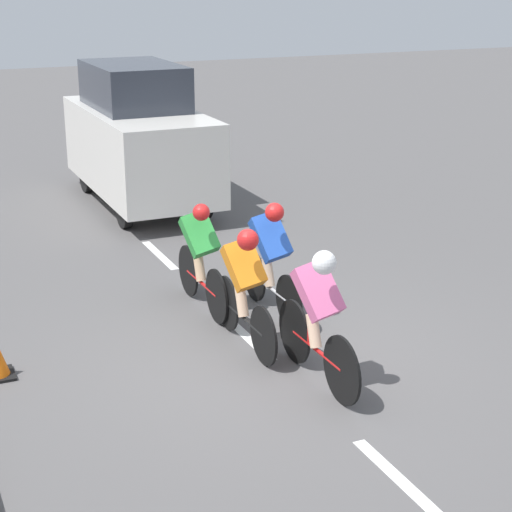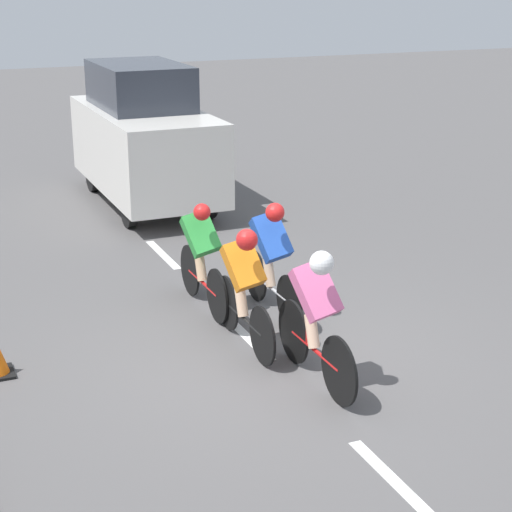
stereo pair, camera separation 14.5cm
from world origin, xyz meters
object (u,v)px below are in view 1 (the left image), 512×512
object	(u,v)px
cyclist_orange	(244,283)
cyclist_green	(201,253)
cyclist_blue	(271,255)
cyclist_pink	(318,312)
support_car	(139,137)

from	to	relation	value
cyclist_orange	cyclist_green	bearing A→B (deg)	-88.28
cyclist_orange	cyclist_blue	bearing A→B (deg)	-131.76
cyclist_pink	cyclist_orange	world-z (taller)	cyclist_pink
cyclist_green	cyclist_pink	bearing A→B (deg)	98.62
cyclist_pink	support_car	world-z (taller)	support_car
cyclist_blue	cyclist_orange	distance (m)	0.99
cyclist_pink	support_car	distance (m)	7.52
cyclist_green	support_car	size ratio (longest dim) A/B	0.39
cyclist_blue	support_car	distance (m)	5.69
cyclist_pink	cyclist_orange	distance (m)	1.13
cyclist_orange	cyclist_pink	bearing A→B (deg)	106.22
cyclist_green	cyclist_orange	xyz separation A→B (m)	(-0.04, 1.25, 0.03)
cyclist_pink	support_car	size ratio (longest dim) A/B	0.41
cyclist_blue	cyclist_green	distance (m)	0.86
cyclist_green	cyclist_blue	bearing A→B (deg)	143.65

